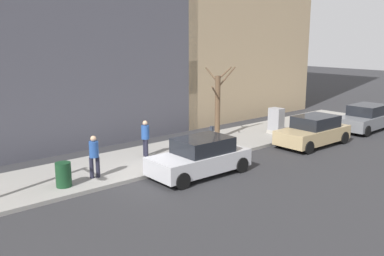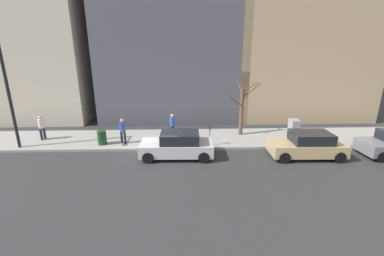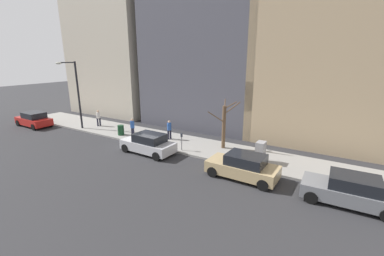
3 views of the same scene
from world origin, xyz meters
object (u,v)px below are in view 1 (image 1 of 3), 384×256
Objects in this scene: parked_car_silver at (200,157)px; parking_meter at (212,137)px; trash_bin at (63,175)px; bare_tree at (218,104)px; utility_box at (276,121)px; parked_car_grey at (366,118)px; pedestrian_near_meter at (145,136)px; pedestrian_midblock at (94,154)px; parked_car_tan at (313,131)px.

parking_meter is at bearing -52.86° from parked_car_silver.
parking_meter reaches higher than trash_bin.
parked_car_silver is 5.91m from bare_tree.
utility_box is (2.31, -7.83, 0.11)m from parked_car_silver.
parked_car_silver is (0.26, 13.04, 0.00)m from parked_car_grey.
pedestrian_near_meter is (3.48, 13.45, 0.35)m from parked_car_grey.
parked_car_silver is at bearing -14.85° from pedestrian_midblock.
bare_tree is 4.19× the size of trash_bin.
trash_bin is at bearing 91.79° from utility_box.
utility_box is (2.58, 5.21, 0.11)m from parked_car_grey.
parked_car_tan is at bearing 174.47° from utility_box.
pedestrian_midblock reaches higher than parked_car_tan.
parked_car_silver is at bearing 23.46° from pedestrian_near_meter.
trash_bin is 0.54× the size of pedestrian_near_meter.
utility_box is at bearing -81.66° from parking_meter.
bare_tree reaches higher than trash_bin.
pedestrian_near_meter is 3.39m from pedestrian_midblock.
bare_tree reaches higher than pedestrian_near_meter.
parked_car_silver is 2.97× the size of utility_box.
pedestrian_near_meter is (-0.39, 4.93, -0.89)m from bare_tree.
bare_tree is at bearing 110.68° from pedestrian_near_meter.
parked_car_tan is 5.09m from bare_tree.
parking_meter is 0.36× the size of bare_tree.
parked_car_grey is at bearing 6.97° from pedestrian_midblock.
parking_meter is at bearing -93.70° from trash_bin.
utility_box is 0.86× the size of pedestrian_near_meter.
pedestrian_midblock is (0.60, 5.63, 0.11)m from parking_meter.
pedestrian_midblock is at bearing 61.60° from parked_car_silver.
pedestrian_midblock reaches higher than parking_meter.
parked_car_tan is at bearing 3.16° from pedestrian_midblock.
bare_tree is 2.27× the size of pedestrian_midblock.
pedestrian_near_meter is at bearing 54.27° from parking_meter.
utility_box is 11.44m from pedestrian_midblock.
parked_car_grey is at bearing -89.78° from parked_car_silver.
parked_car_silver is at bearing -111.18° from trash_bin.
parked_car_grey is 16.81m from pedestrian_midblock.
trash_bin is at bearing 86.30° from parking_meter.
parking_meter is at bearing 130.73° from bare_tree.
bare_tree is at bearing -49.27° from parking_meter.
bare_tree reaches higher than pedestrian_midblock.
trash_bin is (2.18, 12.51, -0.14)m from parked_car_tan.
bare_tree reaches higher than parked_car_grey.
utility_box reaches higher than parked_car_silver.
pedestrian_near_meter is at bearing 67.62° from parked_car_tan.
utility_box is at bearing 99.90° from pedestrian_near_meter.
utility_box is 1.59× the size of trash_bin.
pedestrian_midblock is (2.33, 16.64, 0.35)m from parked_car_grey.
pedestrian_midblock is (2.33, 11.18, 0.35)m from parked_car_tan.
utility_box is 0.86× the size of pedestrian_midblock.
bare_tree is 2.27× the size of pedestrian_near_meter.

